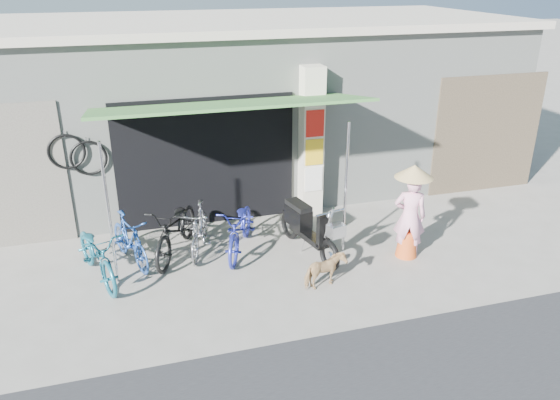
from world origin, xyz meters
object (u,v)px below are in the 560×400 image
object	(u,v)px
bike_blue	(130,240)
nun	(410,212)
bike_black	(176,229)
bike_silver	(199,229)
moped	(307,228)
street_dog	(325,271)
bike_navy	(241,228)
bike_teal	(97,254)

from	to	relation	value
bike_blue	nun	size ratio (longest dim) A/B	0.87
bike_black	bike_silver	xyz separation A→B (m)	(0.39, -0.03, -0.05)
bike_blue	moped	xyz separation A→B (m)	(3.01, -0.46, 0.04)
street_dog	bike_navy	bearing A→B (deg)	18.04
bike_blue	street_dog	xyz separation A→B (m)	(2.90, -1.64, -0.16)
street_dog	moped	xyz separation A→B (m)	(0.11, 1.17, 0.20)
bike_teal	bike_silver	world-z (taller)	bike_teal
bike_black	street_dog	distance (m)	2.74
moped	nun	bearing A→B (deg)	-33.47
bike_teal	bike_blue	xyz separation A→B (m)	(0.52, 0.41, -0.03)
street_dog	bike_black	bearing A→B (deg)	35.02
bike_teal	bike_blue	world-z (taller)	bike_teal
moped	nun	xyz separation A→B (m)	(1.63, -0.61, 0.36)
bike_blue	bike_black	bearing A→B (deg)	-12.98
bike_navy	nun	xyz separation A→B (m)	(2.75, -0.96, 0.37)
bike_silver	nun	xyz separation A→B (m)	(3.46, -1.14, 0.40)
bike_teal	bike_blue	bearing A→B (deg)	20.57
bike_black	bike_navy	world-z (taller)	bike_black
bike_black	moped	size ratio (longest dim) A/B	1.03
bike_silver	bike_navy	bearing A→B (deg)	3.78
bike_teal	bike_navy	bearing A→B (deg)	-10.83
bike_blue	nun	distance (m)	4.78
nun	moped	bearing A→B (deg)	3.91
bike_silver	bike_navy	size ratio (longest dim) A/B	0.83
street_dog	nun	size ratio (longest dim) A/B	0.40
bike_black	bike_silver	bearing A→B (deg)	20.82
nun	bike_silver	bearing A→B (deg)	6.19
bike_blue	bike_black	xyz separation A→B (m)	(0.80, 0.10, 0.05)
bike_black	moped	bearing A→B (deg)	11.30
bike_teal	street_dog	distance (m)	3.64
bike_silver	street_dog	size ratio (longest dim) A/B	2.19
bike_teal	moped	bearing A→B (deg)	-18.75
bike_teal	bike_silver	size ratio (longest dim) A/B	1.21
bike_blue	bike_navy	world-z (taller)	bike_navy
bike_silver	bike_navy	distance (m)	0.73
bike_black	moped	xyz separation A→B (m)	(2.21, -0.56, -0.02)
bike_silver	street_dog	bearing A→B (deg)	-26.90
bike_black	bike_navy	xyz separation A→B (m)	(1.09, -0.21, -0.03)
street_dog	moped	world-z (taller)	moped
bike_black	nun	xyz separation A→B (m)	(3.84, -1.17, 0.34)
bike_silver	moped	bearing A→B (deg)	1.67
nun	street_dog	bearing A→B (deg)	42.38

